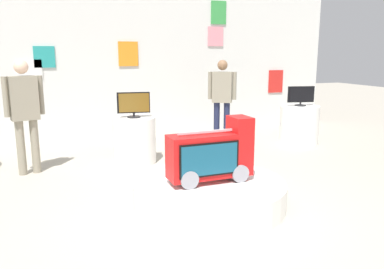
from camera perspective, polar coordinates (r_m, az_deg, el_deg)
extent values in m
plane|color=#A8A091|center=(4.48, 1.37, -11.69)|extent=(30.00, 30.00, 0.00)
cube|color=silver|center=(8.54, -10.56, 10.35)|extent=(10.12, 0.10, 3.17)
cube|color=green|center=(9.20, 3.90, 17.34)|extent=(0.37, 0.02, 0.51)
cube|color=red|center=(9.95, 12.12, 7.59)|extent=(0.40, 0.02, 0.55)
cube|color=gray|center=(8.36, -22.70, 6.18)|extent=(0.37, 0.02, 0.50)
cube|color=pink|center=(9.14, 3.46, 14.10)|extent=(0.38, 0.02, 0.43)
cube|color=white|center=(8.33, -22.71, 8.85)|extent=(0.49, 0.02, 0.35)
cube|color=orange|center=(8.51, -9.29, 11.54)|extent=(0.42, 0.02, 0.51)
cube|color=teal|center=(8.33, -20.75, 10.54)|extent=(0.40, 0.02, 0.42)
cylinder|color=white|center=(4.68, 2.57, -8.61)|extent=(1.79, 1.79, 0.30)
cylinder|color=gray|center=(4.48, -1.12, -6.05)|extent=(0.21, 0.37, 0.21)
cylinder|color=gray|center=(4.73, 6.12, -5.15)|extent=(0.21, 0.37, 0.21)
cube|color=red|center=(4.53, 2.62, -3.05)|extent=(0.99, 0.33, 0.51)
cube|color=red|center=(4.63, 7.03, 1.52)|extent=(0.22, 0.32, 0.18)
cube|color=black|center=(4.35, 2.59, -3.69)|extent=(0.71, 0.02, 0.38)
cube|color=navy|center=(4.35, 2.59, -3.69)|extent=(0.67, 0.03, 0.34)
cube|color=#B2B2B7|center=(4.47, 2.66, 0.46)|extent=(0.79, 0.04, 0.02)
cylinder|color=white|center=(6.47, -8.36, -0.82)|extent=(0.69, 0.69, 0.76)
cylinder|color=black|center=(6.40, -8.47, 2.57)|extent=(0.21, 0.21, 0.02)
cylinder|color=black|center=(6.39, -8.48, 2.90)|extent=(0.04, 0.04, 0.05)
cube|color=black|center=(6.36, -8.53, 4.63)|extent=(0.52, 0.12, 0.33)
cube|color=brown|center=(6.34, -8.46, 4.61)|extent=(0.48, 0.09, 0.30)
cylinder|color=white|center=(8.06, 15.38, 1.40)|extent=(0.76, 0.76, 0.76)
cylinder|color=black|center=(8.00, 15.53, 4.13)|extent=(0.21, 0.21, 0.02)
cylinder|color=black|center=(7.99, 15.54, 4.38)|extent=(0.04, 0.04, 0.05)
cube|color=black|center=(7.97, 15.62, 5.68)|extent=(0.53, 0.15, 0.31)
cube|color=black|center=(7.96, 15.74, 5.66)|extent=(0.48, 0.12, 0.28)
cylinder|color=gray|center=(6.29, -23.69, -1.79)|extent=(0.12, 0.12, 0.82)
cylinder|color=gray|center=(6.32, -21.92, -1.57)|extent=(0.12, 0.12, 0.82)
cube|color=gray|center=(6.19, -23.35, 4.89)|extent=(0.42, 0.28, 0.64)
sphere|color=beige|center=(6.15, -23.70, 9.03)|extent=(0.20, 0.20, 0.20)
cylinder|color=gray|center=(6.14, -25.57, 4.96)|extent=(0.08, 0.08, 0.57)
cylinder|color=gray|center=(6.23, -21.21, 5.40)|extent=(0.08, 0.08, 0.57)
cylinder|color=#1E233F|center=(7.84, 5.07, 1.73)|extent=(0.12, 0.12, 0.82)
cylinder|color=#1E233F|center=(7.86, 3.62, 1.78)|extent=(0.12, 0.12, 0.82)
cube|color=gray|center=(7.75, 4.42, 6.90)|extent=(0.43, 0.37, 0.60)
sphere|color=#8C6647|center=(7.73, 4.48, 10.07)|extent=(0.20, 0.20, 0.20)
cylinder|color=gray|center=(7.73, 6.21, 7.07)|extent=(0.08, 0.08, 0.54)
cylinder|color=gray|center=(7.78, 2.65, 7.16)|extent=(0.08, 0.08, 0.54)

